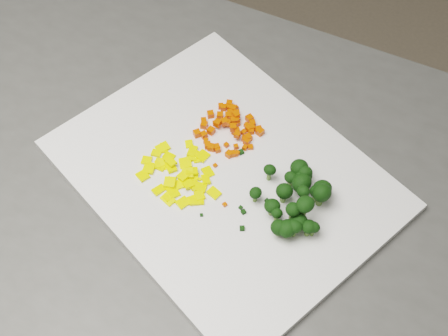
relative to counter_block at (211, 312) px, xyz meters
The scene contains 141 objects.
counter_block is the anchor object (origin of this frame).
cutting_board 0.46m from the counter_block, 72.80° to the left, with size 0.44×0.34×0.01m, color silver.
carrot_pile 0.49m from the counter_block, 101.16° to the left, with size 0.10×0.10×0.03m, color #DB3602, non-canonical shape.
pepper_pile 0.47m from the counter_block, behind, with size 0.11×0.11×0.02m, color #FFE90D, non-canonical shape.
broccoli_pile 0.50m from the counter_block, 15.95° to the left, with size 0.12×0.12×0.05m, color black, non-canonical shape.
carrot_cube_0 0.48m from the counter_block, 80.05° to the left, with size 0.01×0.01×0.01m, color #DB3602.
carrot_cube_1 0.49m from the counter_block, 98.53° to the left, with size 0.01×0.01×0.01m, color #DB3602.
carrot_cube_2 0.49m from the counter_block, 106.43° to the left, with size 0.01×0.01×0.01m, color #DB3602.
carrot_cube_3 0.47m from the counter_block, 113.88° to the left, with size 0.01×0.01×0.01m, color #DB3602.
carrot_cube_4 0.48m from the counter_block, 100.93° to the left, with size 0.01×0.01×0.01m, color #DB3602.
carrot_cube_5 0.47m from the counter_block, 87.99° to the left, with size 0.01×0.01×0.01m, color #DB3602.
carrot_cube_6 0.48m from the counter_block, 104.21° to the left, with size 0.01×0.01×0.01m, color #DB3602.
carrot_cube_7 0.47m from the counter_block, 123.27° to the left, with size 0.01×0.01×0.01m, color #DB3602.
carrot_cube_8 0.47m from the counter_block, 81.30° to the left, with size 0.01×0.01×0.01m, color #DB3602.
carrot_cube_9 0.48m from the counter_block, 85.55° to the left, with size 0.01×0.01×0.01m, color #DB3602.
carrot_cube_10 0.48m from the counter_block, 82.69° to the left, with size 0.01×0.01×0.01m, color #DB3602.
carrot_cube_11 0.48m from the counter_block, 91.65° to the left, with size 0.01×0.01×0.01m, color #DB3602.
carrot_cube_12 0.49m from the counter_block, 103.15° to the left, with size 0.01×0.01×0.01m, color #DB3602.
carrot_cube_13 0.48m from the counter_block, 82.54° to the left, with size 0.01×0.01×0.01m, color #DB3602.
carrot_cube_14 0.47m from the counter_block, 79.46° to the left, with size 0.01×0.01×0.01m, color #DB3602.
carrot_cube_15 0.48m from the counter_block, 88.48° to the left, with size 0.01×0.01×0.01m, color #DB3602.
carrot_cube_16 0.48m from the counter_block, 101.05° to the left, with size 0.01×0.01×0.01m, color #DB3602.
carrot_cube_17 0.49m from the counter_block, 104.56° to the left, with size 0.01×0.01×0.01m, color #DB3602.
carrot_cube_18 0.48m from the counter_block, 116.56° to the left, with size 0.01×0.01×0.01m, color #DB3602.
carrot_cube_19 0.48m from the counter_block, 82.27° to the left, with size 0.01×0.01×0.01m, color #DB3602.
carrot_cube_20 0.48m from the counter_block, 87.24° to the left, with size 0.01×0.01×0.01m, color #DB3602.
carrot_cube_21 0.48m from the counter_block, 101.60° to the left, with size 0.01×0.01×0.01m, color #DB3602.
carrot_cube_22 0.48m from the counter_block, 88.39° to the left, with size 0.01×0.01×0.01m, color #DB3602.
carrot_cube_23 0.49m from the counter_block, 112.27° to the left, with size 0.01×0.01×0.01m, color #DB3602.
carrot_cube_24 0.48m from the counter_block, 114.32° to the left, with size 0.01×0.01×0.01m, color #DB3602.
carrot_cube_25 0.48m from the counter_block, 105.00° to the left, with size 0.01×0.01×0.01m, color #DB3602.
carrot_cube_26 0.49m from the counter_block, 110.58° to the left, with size 0.01×0.01×0.01m, color #DB3602.
carrot_cube_27 0.49m from the counter_block, 107.66° to the left, with size 0.01×0.01×0.01m, color #DB3602.
carrot_cube_28 0.47m from the counter_block, 105.36° to the left, with size 0.01×0.01×0.01m, color #DB3602.
carrot_cube_29 0.48m from the counter_block, 92.00° to the left, with size 0.01×0.01×0.01m, color #DB3602.
carrot_cube_30 0.47m from the counter_block, 84.77° to the left, with size 0.01×0.01×0.01m, color #DB3602.
carrot_cube_31 0.48m from the counter_block, 111.50° to the left, with size 0.01×0.01×0.01m, color #DB3602.
carrot_cube_32 0.49m from the counter_block, 107.40° to the left, with size 0.01×0.01×0.01m, color #DB3602.
carrot_cube_33 0.48m from the counter_block, 99.60° to the left, with size 0.01×0.01×0.01m, color #DB3602.
carrot_cube_34 0.48m from the counter_block, 89.93° to the left, with size 0.01×0.01×0.01m, color #DB3602.
carrot_cube_35 0.48m from the counter_block, 81.90° to the left, with size 0.01×0.01×0.01m, color #DB3602.
carrot_cube_36 0.48m from the counter_block, 93.64° to the left, with size 0.01×0.01×0.01m, color #DB3602.
carrot_cube_37 0.47m from the counter_block, 118.79° to the left, with size 0.01×0.01×0.01m, color #DB3602.
carrot_cube_38 0.48m from the counter_block, 111.78° to the left, with size 0.01×0.01×0.01m, color #DB3602.
carrot_cube_39 0.49m from the counter_block, 97.81° to the left, with size 0.01×0.01×0.01m, color #DB3602.
carrot_cube_40 0.48m from the counter_block, 96.00° to the left, with size 0.01×0.01×0.01m, color #DB3602.
carrot_cube_41 0.47m from the counter_block, 87.40° to the left, with size 0.01×0.01×0.01m, color #DB3602.
carrot_cube_42 0.47m from the counter_block, 107.25° to the left, with size 0.01×0.01×0.01m, color #DB3602.
carrot_cube_43 0.48m from the counter_block, 83.80° to the left, with size 0.01×0.01×0.01m, color #DB3602.
carrot_cube_44 0.49m from the counter_block, 100.59° to the left, with size 0.01×0.01×0.01m, color #DB3602.
carrot_cube_45 0.49m from the counter_block, 99.88° to the left, with size 0.01×0.01×0.01m, color #DB3602.
carrot_cube_46 0.47m from the counter_block, 129.47° to the left, with size 0.01×0.01×0.01m, color #DB3602.
carrot_cube_47 0.48m from the counter_block, 88.22° to the left, with size 0.01×0.01×0.01m, color #DB3602.
carrot_cube_48 0.47m from the counter_block, 97.64° to the left, with size 0.01×0.01×0.01m, color #DB3602.
carrot_cube_49 0.48m from the counter_block, 122.98° to the left, with size 0.01×0.01×0.01m, color #DB3602.
carrot_cube_50 0.48m from the counter_block, 105.33° to the left, with size 0.01×0.01×0.01m, color #DB3602.
carrot_cube_51 0.48m from the counter_block, 91.60° to the left, with size 0.01×0.01×0.01m, color #DB3602.
carrot_cube_52 0.48m from the counter_block, 98.43° to the left, with size 0.01×0.01×0.01m, color #DB3602.
carrot_cube_53 0.48m from the counter_block, 105.43° to the left, with size 0.01×0.01×0.01m, color #DB3602.
carrot_cube_54 0.47m from the counter_block, 85.86° to the left, with size 0.01×0.01×0.01m, color #DB3602.
carrot_cube_55 0.47m from the counter_block, 120.96° to the left, with size 0.01×0.01×0.01m, color #DB3602.
carrot_cube_56 0.48m from the counter_block, 106.00° to the left, with size 0.01×0.01×0.01m, color #DB3602.
carrot_cube_57 0.48m from the counter_block, 88.82° to the left, with size 0.01×0.01×0.01m, color #DB3602.
carrot_cube_58 0.48m from the counter_block, 98.61° to the left, with size 0.01×0.01×0.01m, color #DB3602.
carrot_cube_59 0.48m from the counter_block, 122.72° to the left, with size 0.01×0.01×0.01m, color #DB3602.
carrot_cube_60 0.48m from the counter_block, 118.16° to the left, with size 0.01×0.01×0.01m, color #DB3602.
carrot_cube_61 0.49m from the counter_block, 103.52° to the left, with size 0.01×0.01×0.01m, color #DB3602.
pepper_chunk_0 0.47m from the counter_block, behind, with size 0.01×0.01×0.00m, color #FFE90D.
pepper_chunk_1 0.47m from the counter_block, 139.68° to the left, with size 0.02×0.01×0.00m, color #FFE90D.
pepper_chunk_2 0.47m from the counter_block, 167.39° to the right, with size 0.02×0.01×0.00m, color #FFE90D.
pepper_chunk_3 0.47m from the counter_block, 124.88° to the right, with size 0.02×0.01×0.00m, color #FFE90D.
pepper_chunk_4 0.47m from the counter_block, 159.38° to the right, with size 0.01×0.02×0.00m, color #FFE90D.
pepper_chunk_5 0.47m from the counter_block, 139.88° to the left, with size 0.01×0.01×0.00m, color #FFE90D.
pepper_chunk_6 0.47m from the counter_block, behind, with size 0.01×0.01×0.00m, color #FFE90D.
pepper_chunk_7 0.47m from the counter_block, 164.23° to the left, with size 0.02×0.01×0.00m, color #FFE90D.
pepper_chunk_8 0.47m from the counter_block, 105.92° to the right, with size 0.01×0.02×0.00m, color #FFE90D.
pepper_chunk_9 0.47m from the counter_block, 135.94° to the left, with size 0.02×0.01×0.00m, color #FFE90D.
pepper_chunk_10 0.46m from the counter_block, 117.63° to the left, with size 0.02×0.01×0.00m, color #FFE90D.
pepper_chunk_11 0.47m from the counter_block, behind, with size 0.02×0.01×0.00m, color #FFE90D.
pepper_chunk_12 0.47m from the counter_block, behind, with size 0.01×0.02×0.00m, color #FFE90D.
pepper_chunk_13 0.46m from the counter_block, 150.59° to the right, with size 0.02×0.01×0.00m, color #FFE90D.
pepper_chunk_14 0.47m from the counter_block, 158.04° to the left, with size 0.02×0.02×0.00m, color #FFE90D.
pepper_chunk_15 0.47m from the counter_block, 167.62° to the left, with size 0.02×0.01×0.00m, color #FFE90D.
pepper_chunk_16 0.46m from the counter_block, 15.17° to the right, with size 0.02×0.01×0.00m, color #FFE90D.
pepper_chunk_17 0.47m from the counter_block, 126.03° to the left, with size 0.02×0.02×0.00m, color #FFE90D.
pepper_chunk_18 0.47m from the counter_block, 128.36° to the right, with size 0.01×0.01×0.00m, color #FFE90D.
pepper_chunk_19 0.46m from the counter_block, 82.53° to the right, with size 0.02×0.01×0.00m, color #FFE90D.
pepper_chunk_20 0.47m from the counter_block, behind, with size 0.01×0.02×0.00m, color #FFE90D.
pepper_chunk_21 0.47m from the counter_block, behind, with size 0.01×0.02×0.00m, color #FFE90D.
pepper_chunk_22 0.47m from the counter_block, behind, with size 0.01×0.01×0.00m, color #FFE90D.
pepper_chunk_23 0.47m from the counter_block, 169.91° to the right, with size 0.01×0.01×0.00m, color #FFE90D.
pepper_chunk_24 0.47m from the counter_block, behind, with size 0.01×0.01×0.00m, color #FFE90D.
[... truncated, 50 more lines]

